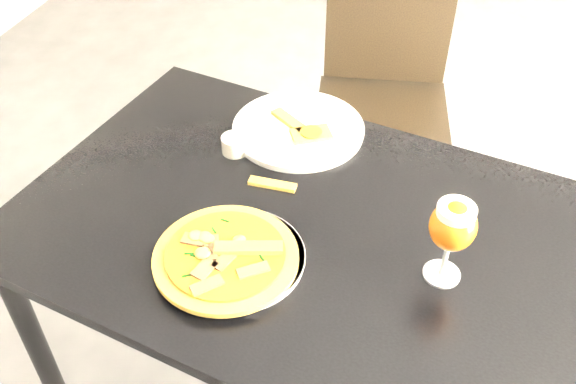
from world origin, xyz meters
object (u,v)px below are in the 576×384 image
(chair_far, at_px, (383,94))
(beer_glass, at_px, (453,227))
(pizza, at_px, (226,256))
(dining_table, at_px, (302,251))

(chair_far, relative_size, beer_glass, 5.12)
(chair_far, distance_m, pizza, 1.09)
(chair_far, bearing_deg, pizza, -108.05)
(chair_far, xyz_separation_m, pizza, (-0.13, -1.05, 0.26))
(pizza, bearing_deg, beer_glass, 13.44)
(dining_table, distance_m, pizza, 0.22)
(chair_far, bearing_deg, dining_table, -102.36)
(dining_table, relative_size, pizza, 4.63)
(pizza, relative_size, beer_glass, 1.56)
(dining_table, bearing_deg, beer_glass, -1.73)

